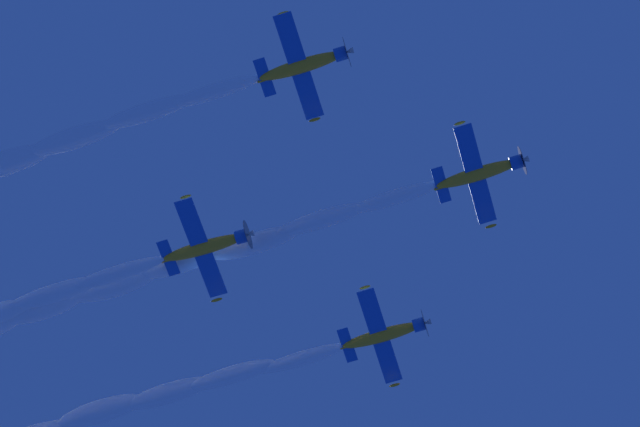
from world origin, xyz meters
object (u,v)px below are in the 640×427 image
at_px(airplane_slot_tail, 207,247).
at_px(airplane_lead, 481,173).
at_px(airplane_left_wingman, 385,334).
at_px(airplane_right_wingman, 305,65).

bearing_deg(airplane_slot_tail, airplane_lead, 60.73).
relative_size(airplane_lead, airplane_left_wingman, 0.99).
bearing_deg(airplane_left_wingman, airplane_right_wingman, -31.10).
bearing_deg(airplane_lead, airplane_slot_tail, -119.27).
xyz_separation_m(airplane_right_wingman, airplane_slot_tail, (-15.35, -3.78, -0.88)).
distance_m(airplane_left_wingman, airplane_slot_tail, 16.15).
height_order(airplane_lead, airplane_left_wingman, airplane_left_wingman).
bearing_deg(airplane_left_wingman, airplane_lead, 13.62).
height_order(airplane_lead, airplane_right_wingman, airplane_lead).
distance_m(airplane_left_wingman, airplane_right_wingman, 22.69).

